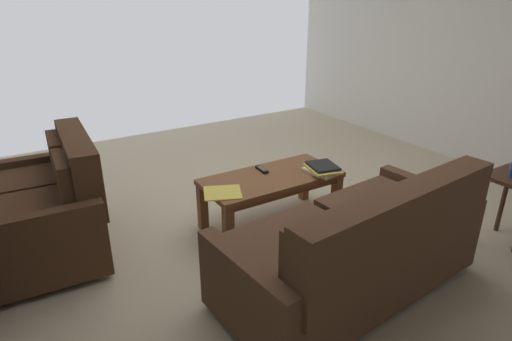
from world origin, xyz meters
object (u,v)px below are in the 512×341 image
Objects in this scene: coffee_table at (271,184)px; book_stack at (322,169)px; loose_magazine at (223,193)px; tv_remote at (262,170)px; loveseat_near at (43,208)px; sofa_main at (359,247)px.

book_stack is at bearing 157.88° from coffee_table.
coffee_table is at bearing -57.61° from loose_magazine.
book_stack is 0.50m from tv_remote.
loveseat_near is 3.62× the size of book_stack.
loose_magazine is at bearing 152.65° from loveseat_near.
tv_remote is (0.01, -0.13, 0.08)m from coffee_table.
coffee_table is at bearing -22.12° from book_stack.
loveseat_near reaches higher than book_stack.
coffee_table is (-0.05, -1.06, 0.01)m from sofa_main.
loveseat_near is 1.73m from coffee_table.
book_stack reaches higher than loose_magazine.
sofa_main reaches higher than coffee_table.
loveseat_near is at bearing -44.61° from sofa_main.
loose_magazine is at bearing -5.46° from book_stack.
tv_remote is (0.41, -0.30, -0.02)m from book_stack.
book_stack is 2.10× the size of tv_remote.
book_stack is at bearing -72.07° from loose_magazine.
loveseat_near is 1.08× the size of coffee_table.
loveseat_near is 2.17m from book_stack.
loose_magazine is at bearing 23.65° from tv_remote.
book_stack is 0.89m from loose_magazine.
sofa_main is 11.07× the size of tv_remote.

